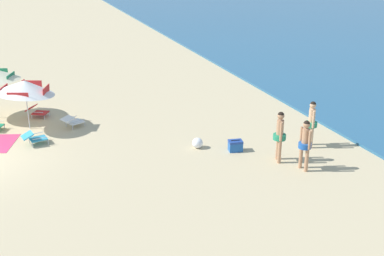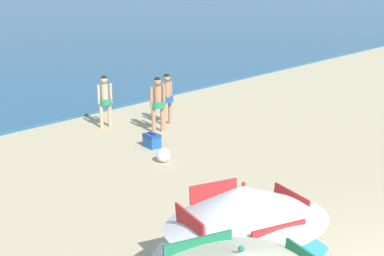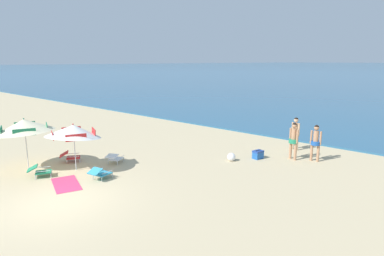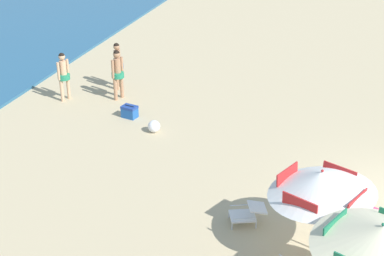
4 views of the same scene
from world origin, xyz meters
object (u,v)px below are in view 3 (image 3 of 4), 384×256
Objects in this scene: beach_umbrella_striped_main at (73,131)px; beach_umbrella_striped_second at (24,126)px; lounge_chair_under_umbrella at (114,158)px; lounge_chair_facing_sea at (40,171)px; lounge_chair_beside_umbrella at (100,173)px; person_standing_near_shore at (316,140)px; lounge_chair_spare_folded at (70,156)px; beach_ball at (231,157)px; person_standing_beside at (294,138)px; cooler_box at (258,154)px; beach_towel at (66,184)px; person_wading_in at (295,131)px.

beach_umbrella_striped_second reaches higher than beach_umbrella_striped_main.
lounge_chair_under_umbrella is at bearing 51.16° from beach_umbrella_striped_second.
lounge_chair_beside_umbrella is at bearing 35.66° from lounge_chair_facing_sea.
person_standing_near_shore is (9.03, 9.41, -0.90)m from beach_umbrella_striped_second.
lounge_chair_spare_folded is 7.55m from beach_ball.
person_standing_near_shore is (7.50, 9.59, 0.73)m from lounge_chair_facing_sea.
person_standing_beside is at bearing 54.18° from lounge_chair_facing_sea.
beach_umbrella_striped_main is 2.25m from lounge_chair_under_umbrella.
lounge_chair_spare_folded is at bearing -134.96° from cooler_box.
lounge_chair_facing_sea reaches higher than beach_ball.
beach_umbrella_striped_main is 2.62× the size of lounge_chair_spare_folded.
beach_ball is (4.26, 5.56, -1.54)m from beach_umbrella_striped_main.
lounge_chair_spare_folded is at bearing 172.88° from lounge_chair_beside_umbrella.
beach_umbrella_striped_main is 0.80× the size of beach_umbrella_striped_second.
beach_umbrella_striped_main is 1.49× the size of beach_towel.
lounge_chair_facing_sea is (-0.30, -1.43, -1.46)m from beach_umbrella_striped_main.
beach_towel is at bearing -114.46° from beach_ball.
lounge_chair_spare_folded is at bearing -136.14° from person_standing_beside.
lounge_chair_spare_folded is 11.39m from person_wading_in.
beach_towel is at bearing -114.90° from lounge_chair_beside_umbrella.
lounge_chair_under_umbrella is 0.57× the size of person_wading_in.
lounge_chair_under_umbrella is 2.53× the size of beach_ball.
lounge_chair_under_umbrella is 3.17m from lounge_chair_facing_sea.
person_wading_in is 3.15× the size of cooler_box.
beach_umbrella_striped_second is 3.50× the size of lounge_chair_beside_umbrella.
beach_umbrella_striped_second is 13.07m from person_standing_near_shore.
lounge_chair_under_umbrella is (2.33, 2.89, -1.63)m from beach_umbrella_striped_second.
person_wading_in is (6.90, 9.03, 0.73)m from lounge_chair_spare_folded.
lounge_chair_beside_umbrella is 10.20m from person_wading_in.
person_wading_in is at bearing 70.83° from beach_ball.
lounge_chair_facing_sea is 2.63× the size of beach_ball.
person_wading_in is at bearing 55.19° from beach_umbrella_striped_second.
person_standing_beside is at bearing -68.21° from person_wading_in.
beach_towel is at bearing 2.49° from beach_umbrella_striped_second.
lounge_chair_facing_sea is 1.86× the size of cooler_box.
lounge_chair_spare_folded is (-0.98, 1.86, -0.00)m from lounge_chair_facing_sea.
person_standing_near_shore is at bearing 48.55° from beach_umbrella_striped_main.
person_wading_in reaches higher than beach_ball.
lounge_chair_under_umbrella is 2.15m from lounge_chair_spare_folded.
person_wading_in is (5.62, 9.46, -0.73)m from beach_umbrella_striped_main.
person_standing_beside is (7.59, 7.30, 0.76)m from lounge_chair_spare_folded.
beach_umbrella_striped_main is at bearing 34.36° from beach_umbrella_striped_second.
person_standing_beside is 3.26× the size of cooler_box.
lounge_chair_facing_sea reaches higher than lounge_chair_beside_umbrella.
beach_ball is (-2.94, -2.60, -0.81)m from person_standing_near_shore.
beach_towel is (1.52, 0.31, -0.27)m from lounge_chair_facing_sea.
lounge_chair_beside_umbrella is at bearing -114.37° from beach_ball.
person_standing_beside reaches higher than cooler_box.
lounge_chair_under_umbrella is 8.45m from person_standing_beside.
person_standing_near_shore is 3.15× the size of cooler_box.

